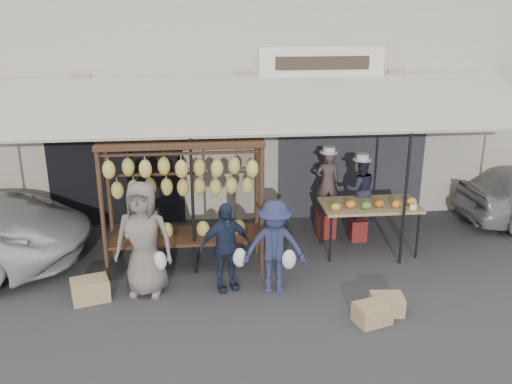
# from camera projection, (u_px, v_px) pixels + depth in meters

# --- Properties ---
(ground_plane) EXTENTS (90.00, 90.00, 0.00)m
(ground_plane) POSITION_uv_depth(u_px,v_px,m) (263.00, 305.00, 8.50)
(ground_plane) COLOR #2D2D30
(shophouse) EXTENTS (24.00, 6.15, 7.30)m
(shophouse) POSITION_uv_depth(u_px,v_px,m) (232.00, 27.00, 13.39)
(shophouse) COLOR #BDB39A
(shophouse) RESTS_ON ground_plane
(awning) EXTENTS (10.00, 2.35, 2.92)m
(awning) POSITION_uv_depth(u_px,v_px,m) (249.00, 105.00, 9.79)
(awning) COLOR beige
(awning) RESTS_ON ground_plane
(banana_rack) EXTENTS (2.60, 0.90, 2.24)m
(banana_rack) POSITION_uv_depth(u_px,v_px,m) (183.00, 179.00, 9.16)
(banana_rack) COLOR black
(banana_rack) RESTS_ON ground_plane
(produce_table) EXTENTS (1.70, 0.90, 1.04)m
(produce_table) POSITION_uv_depth(u_px,v_px,m) (370.00, 206.00, 9.97)
(produce_table) COLOR #A28B56
(produce_table) RESTS_ON ground_plane
(vendor_left) EXTENTS (0.44, 0.29, 1.21)m
(vendor_left) POSITION_uv_depth(u_px,v_px,m) (327.00, 182.00, 10.55)
(vendor_left) COLOR #483935
(vendor_left) RESTS_ON stool_left
(vendor_right) EXTENTS (0.58, 0.46, 1.19)m
(vendor_right) POSITION_uv_depth(u_px,v_px,m) (360.00, 189.00, 10.42)
(vendor_right) COLOR #212434
(vendor_right) RESTS_ON stool_right
(customer_left) EXTENTS (0.97, 0.72, 1.80)m
(customer_left) POSITION_uv_depth(u_px,v_px,m) (144.00, 239.00, 8.57)
(customer_left) COLOR #6C615A
(customer_left) RESTS_ON ground_plane
(customer_mid) EXTENTS (0.90, 0.59, 1.43)m
(customer_mid) POSITION_uv_depth(u_px,v_px,m) (225.00, 247.00, 8.74)
(customer_mid) COLOR #1E273E
(customer_mid) RESTS_ON ground_plane
(customer_right) EXTENTS (1.00, 0.62, 1.49)m
(customer_right) POSITION_uv_depth(u_px,v_px,m) (274.00, 247.00, 8.68)
(customer_right) COLOR #252B4D
(customer_right) RESTS_ON ground_plane
(stool_left) EXTENTS (0.35, 0.35, 0.48)m
(stool_left) POSITION_uv_depth(u_px,v_px,m) (326.00, 224.00, 10.83)
(stool_left) COLOR maroon
(stool_left) RESTS_ON ground_plane
(stool_right) EXTENTS (0.30, 0.30, 0.41)m
(stool_right) POSITION_uv_depth(u_px,v_px,m) (358.00, 230.00, 10.69)
(stool_right) COLOR maroon
(stool_right) RESTS_ON ground_plane
(crate_near_a) EXTENTS (0.56, 0.49, 0.29)m
(crate_near_a) POSITION_uv_depth(u_px,v_px,m) (372.00, 313.00, 8.01)
(crate_near_a) COLOR tan
(crate_near_a) RESTS_ON ground_plane
(crate_near_b) EXTENTS (0.49, 0.39, 0.28)m
(crate_near_b) POSITION_uv_depth(u_px,v_px,m) (387.00, 304.00, 8.26)
(crate_near_b) COLOR tan
(crate_near_b) RESTS_ON ground_plane
(crate_far) EXTENTS (0.64, 0.55, 0.33)m
(crate_far) POSITION_uv_depth(u_px,v_px,m) (90.00, 290.00, 8.61)
(crate_far) COLOR tan
(crate_far) RESTS_ON ground_plane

